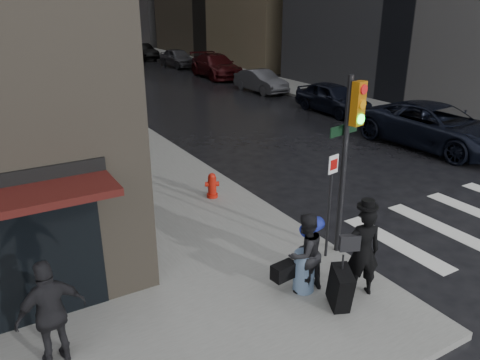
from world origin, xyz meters
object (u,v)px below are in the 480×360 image
object	(u,v)px
parked_car_3	(216,66)
parked_car_4	(178,58)
man_jeans	(304,253)
parked_car_6	(125,46)
parked_car_1	(333,98)
man_overcoat	(358,257)
fire_hydrant	(212,186)
parked_car_5	(143,52)
parked_car_0	(436,126)
traffic_light	(348,144)
parked_car_2	(261,81)
man_greycoat	(52,314)

from	to	relation	value
parked_car_3	parked_car_4	world-z (taller)	parked_car_3
man_jeans	parked_car_6	xyz separation A→B (m)	(10.64, 44.33, -0.24)
parked_car_1	man_overcoat	bearing A→B (deg)	-129.51
fire_hydrant	parked_car_5	distance (m)	34.32
parked_car_0	parked_car_1	xyz separation A→B (m)	(0.55, 6.52, -0.08)
traffic_light	man_jeans	bearing A→B (deg)	-166.11
man_overcoat	traffic_light	xyz separation A→B (m)	(0.85, 1.39, 1.67)
parked_car_3	man_overcoat	bearing A→B (deg)	-107.78
traffic_light	parked_car_0	bearing A→B (deg)	15.75
parked_car_1	parked_car_4	world-z (taller)	parked_car_1
parked_car_3	parked_car_1	bearing A→B (deg)	-86.66
parked_car_0	parked_car_3	distance (m)	19.59
man_overcoat	traffic_light	world-z (taller)	traffic_light
man_overcoat	parked_car_2	distance (m)	21.43
traffic_light	parked_car_3	xyz separation A→B (m)	(9.62, 24.02, -1.81)
traffic_light	parked_car_4	world-z (taller)	traffic_light
parked_car_3	man_jeans	bearing A→B (deg)	-109.73
man_greycoat	parked_car_1	bearing A→B (deg)	-151.09
man_overcoat	parked_car_1	distance (m)	16.01
fire_hydrant	parked_car_2	distance (m)	16.84
man_greycoat	parked_car_6	xyz separation A→B (m)	(15.04, 43.94, -0.32)
parked_car_5	parked_car_6	bearing A→B (deg)	81.93
parked_car_3	parked_car_4	size ratio (longest dim) A/B	1.29
man_jeans	parked_car_3	xyz separation A→B (m)	(11.20, 24.76, -0.13)
traffic_light	fire_hydrant	xyz separation A→B (m)	(-0.99, 4.15, -2.17)
parked_car_4	parked_car_5	xyz separation A→B (m)	(-0.76, 6.52, -0.03)
man_greycoat	parked_car_3	size ratio (longest dim) A/B	0.31
parked_car_6	parked_car_4	bearing A→B (deg)	-84.48
parked_car_5	parked_car_6	size ratio (longest dim) A/B	0.85
fire_hydrant	parked_car_2	bearing A→B (deg)	52.42
man_jeans	parked_car_5	bearing A→B (deg)	-112.34
man_overcoat	parked_car_5	bearing A→B (deg)	-80.85
fire_hydrant	parked_car_4	bearing A→B (deg)	68.38
parked_car_1	parked_car_6	bearing A→B (deg)	90.44
fire_hydrant	parked_car_3	xyz separation A→B (m)	(10.61, 19.87, 0.35)
man_overcoat	parked_car_1	xyz separation A→B (m)	(10.18, 12.36, -0.22)
man_overcoat	parked_car_5	size ratio (longest dim) A/B	0.45
fire_hydrant	man_greycoat	bearing A→B (deg)	-137.97
man_jeans	parked_car_3	world-z (taller)	man_jeans
parked_car_0	parked_car_5	distance (m)	32.62
man_overcoat	parked_car_0	size ratio (longest dim) A/B	0.33
parked_car_5	man_overcoat	bearing A→B (deg)	-108.93
parked_car_3	parked_car_5	world-z (taller)	parked_car_3
parked_car_0	parked_car_4	bearing A→B (deg)	84.47
traffic_light	parked_car_6	size ratio (longest dim) A/B	0.75
parked_car_6	traffic_light	bearing A→B (deg)	-98.02
man_jeans	parked_car_5	xyz separation A→B (m)	(10.29, 37.81, -0.24)
parked_car_2	man_overcoat	bearing A→B (deg)	-121.45
man_overcoat	parked_car_4	bearing A→B (deg)	-84.81
parked_car_1	parked_car_2	xyz separation A→B (m)	(-0.05, 6.52, -0.09)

